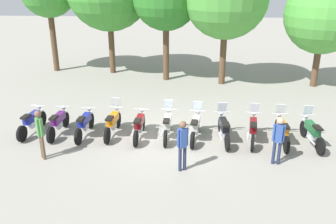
% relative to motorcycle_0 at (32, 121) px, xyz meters
% --- Properties ---
extents(ground_plane, '(80.00, 80.00, 0.00)m').
position_rel_motorcycle_0_xyz_m(ground_plane, '(5.47, -0.14, -0.50)').
color(ground_plane, gray).
extents(motorcycle_0, '(0.64, 2.19, 0.99)m').
position_rel_motorcycle_0_xyz_m(motorcycle_0, '(0.00, 0.00, 0.00)').
color(motorcycle_0, black).
rests_on(motorcycle_0, ground_plane).
extents(motorcycle_1, '(0.62, 2.19, 0.99)m').
position_rel_motorcycle_0_xyz_m(motorcycle_1, '(1.09, -0.03, 0.00)').
color(motorcycle_1, black).
rests_on(motorcycle_1, ground_plane).
extents(motorcycle_2, '(0.62, 2.19, 0.99)m').
position_rel_motorcycle_0_xyz_m(motorcycle_2, '(2.19, -0.11, 0.00)').
color(motorcycle_2, black).
rests_on(motorcycle_2, ground_plane).
extents(motorcycle_3, '(0.62, 2.19, 1.37)m').
position_rel_motorcycle_0_xyz_m(motorcycle_3, '(3.28, 0.05, 0.01)').
color(motorcycle_3, black).
rests_on(motorcycle_3, ground_plane).
extents(motorcycle_4, '(0.62, 2.19, 0.99)m').
position_rel_motorcycle_0_xyz_m(motorcycle_4, '(4.37, -0.14, 0.00)').
color(motorcycle_4, black).
rests_on(motorcycle_4, ground_plane).
extents(motorcycle_5, '(0.62, 2.19, 1.37)m').
position_rel_motorcycle_0_xyz_m(motorcycle_5, '(5.47, -0.07, 0.01)').
color(motorcycle_5, black).
rests_on(motorcycle_5, ground_plane).
extents(motorcycle_6, '(0.68, 2.18, 1.37)m').
position_rel_motorcycle_0_xyz_m(motorcycle_6, '(6.56, -0.15, 0.01)').
color(motorcycle_6, black).
rests_on(motorcycle_6, ground_plane).
extents(motorcycle_7, '(0.62, 2.19, 1.37)m').
position_rel_motorcycle_0_xyz_m(motorcycle_7, '(7.65, -0.26, 0.01)').
color(motorcycle_7, black).
rests_on(motorcycle_7, ground_plane).
extents(motorcycle_8, '(0.69, 2.18, 1.37)m').
position_rel_motorcycle_0_xyz_m(motorcycle_8, '(8.75, -0.23, 0.01)').
color(motorcycle_8, black).
rests_on(motorcycle_8, ground_plane).
extents(motorcycle_9, '(0.62, 2.19, 1.37)m').
position_rel_motorcycle_0_xyz_m(motorcycle_9, '(9.84, -0.30, 0.01)').
color(motorcycle_9, black).
rests_on(motorcycle_9, ground_plane).
extents(motorcycle_10, '(0.62, 2.19, 1.37)m').
position_rel_motorcycle_0_xyz_m(motorcycle_10, '(10.93, -0.36, 0.01)').
color(motorcycle_10, black).
rests_on(motorcycle_10, ground_plane).
extents(person_0, '(0.39, 0.31, 1.76)m').
position_rel_motorcycle_0_xyz_m(person_0, '(6.12, -2.57, 0.53)').
color(person_0, '#232D4C').
rests_on(person_0, ground_plane).
extents(person_1, '(0.41, 0.26, 1.71)m').
position_rel_motorcycle_0_xyz_m(person_1, '(9.28, -1.95, 0.50)').
color(person_1, '#232D4C').
rests_on(person_1, ground_plane).
extents(person_2, '(0.34, 0.36, 1.81)m').
position_rel_motorcycle_0_xyz_m(person_2, '(1.25, -2.07, 0.57)').
color(person_2, brown).
rests_on(person_2, ground_plane).
extents(tree_4, '(4.14, 4.14, 6.02)m').
position_rel_motorcycle_0_xyz_m(tree_4, '(13.36, 7.24, 3.44)').
color(tree_4, brown).
rests_on(tree_4, ground_plane).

